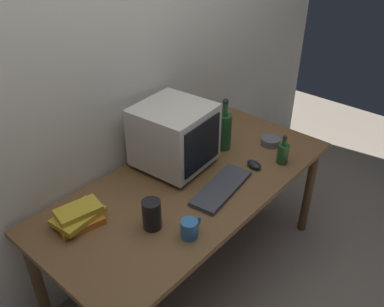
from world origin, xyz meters
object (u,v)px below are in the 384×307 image
at_px(computer_mouse, 254,164).
at_px(book_stack, 79,216).
at_px(bottle_short, 283,153).
at_px(mug, 190,228).
at_px(keyboard, 221,188).
at_px(cd_spindle, 271,141).
at_px(metal_canister, 152,214).
at_px(crt_monitor, 174,136).
at_px(bottle_tall, 224,130).

relative_size(computer_mouse, book_stack, 0.41).
bearing_deg(bottle_short, computer_mouse, 146.88).
xyz_separation_m(book_stack, mug, (0.28, -0.45, 0.00)).
height_order(book_stack, mug, mug).
xyz_separation_m(bottle_short, mug, (-0.81, 0.01, -0.02)).
relative_size(keyboard, computer_mouse, 4.20).
relative_size(computer_mouse, mug, 0.83).
bearing_deg(cd_spindle, bottle_short, -129.71).
relative_size(cd_spindle, metal_canister, 0.80).
relative_size(crt_monitor, book_stack, 1.71).
relative_size(bottle_tall, metal_canister, 2.24).
height_order(book_stack, cd_spindle, book_stack).
relative_size(crt_monitor, computer_mouse, 4.16).
bearing_deg(book_stack, mug, -58.40).
relative_size(book_stack, mug, 2.02).
xyz_separation_m(bottle_short, metal_canister, (-0.88, 0.18, 0.01)).
bearing_deg(bottle_short, bottle_tall, 105.09).
height_order(bottle_short, mug, bottle_short).
distance_m(bottle_tall, bottle_short, 0.37).
relative_size(keyboard, mug, 3.50).
distance_m(crt_monitor, bottle_short, 0.64).
distance_m(keyboard, metal_canister, 0.45).
height_order(crt_monitor, mug, crt_monitor).
bearing_deg(book_stack, bottle_tall, -6.09).
relative_size(book_stack, cd_spindle, 2.02).
xyz_separation_m(mug, metal_canister, (-0.07, 0.17, 0.03)).
height_order(mug, metal_canister, metal_canister).
bearing_deg(book_stack, keyboard, -28.54).
distance_m(bottle_short, book_stack, 1.18).
height_order(computer_mouse, cd_spindle, cd_spindle).
relative_size(computer_mouse, bottle_short, 0.55).
bearing_deg(crt_monitor, metal_canister, -148.66).
bearing_deg(bottle_short, metal_canister, 168.29).
relative_size(keyboard, bottle_tall, 1.25).
xyz_separation_m(keyboard, mug, (-0.37, -0.10, 0.03)).
bearing_deg(book_stack, bottle_short, -22.98).
bearing_deg(bottle_tall, computer_mouse, -101.33).
distance_m(book_stack, metal_canister, 0.35).
bearing_deg(metal_canister, mug, -68.50).
relative_size(crt_monitor, cd_spindle, 3.47).
height_order(book_stack, metal_canister, metal_canister).
relative_size(bottle_short, mug, 1.51).
xyz_separation_m(computer_mouse, cd_spindle, (0.28, 0.06, 0.00)).
bearing_deg(metal_canister, crt_monitor, 31.34).
bearing_deg(keyboard, cd_spindle, -2.62).
height_order(computer_mouse, book_stack, book_stack).
xyz_separation_m(computer_mouse, bottle_tall, (0.05, 0.26, 0.11)).
relative_size(bottle_tall, mug, 2.79).
xyz_separation_m(book_stack, cd_spindle, (1.22, -0.30, -0.02)).
bearing_deg(bottle_tall, bottle_short, -74.91).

